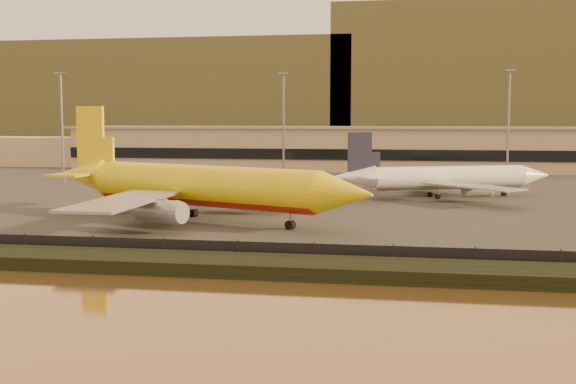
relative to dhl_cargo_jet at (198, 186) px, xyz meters
name	(u,v)px	position (x,y,z in m)	size (l,w,h in m)	color
ground	(248,242)	(11.10, -15.96, -5.24)	(900.00, 900.00, 0.00)	black
embankment	(209,264)	(11.10, -32.96, -4.54)	(320.00, 7.00, 1.40)	black
tarmac	(333,178)	(11.10, 79.04, -5.14)	(320.00, 220.00, 0.20)	#2D2D2D
perimeter_fence	(219,251)	(11.10, -28.96, -3.94)	(300.00, 0.05, 2.20)	black
terminal_building	(296,149)	(-3.42, 109.59, 1.01)	(202.00, 25.00, 12.60)	tan
apron_light_masts	(392,116)	(26.10, 59.04, 10.47)	(152.20, 12.20, 25.40)	slate
distant_hills	(345,91)	(-9.64, 324.04, 26.15)	(470.00, 160.00, 70.00)	olive
dhl_cargo_jet	(198,186)	(0.00, 0.00, 0.00)	(54.15, 51.24, 16.87)	yellow
white_narrowbody_jet	(445,178)	(36.93, 37.58, -1.34)	(41.34, 39.02, 12.39)	white
gse_vehicle_yellow	(303,205)	(13.27, 14.66, -4.19)	(3.77, 1.70, 1.70)	yellow
gse_vehicle_white	(148,196)	(-16.71, 23.28, -4.15)	(3.97, 1.78, 1.78)	white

